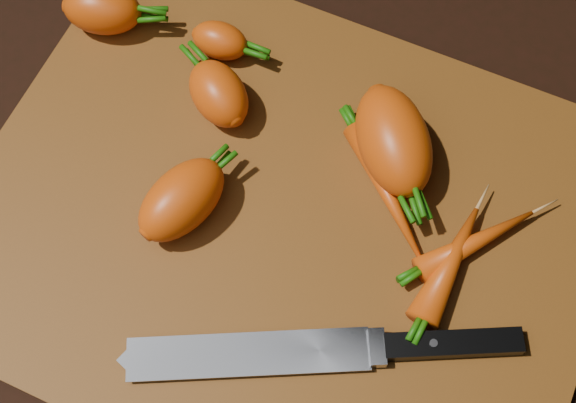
% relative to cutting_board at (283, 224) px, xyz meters
% --- Properties ---
extents(ground, '(2.00, 2.00, 0.01)m').
position_rel_cutting_board_xyz_m(ground, '(0.00, 0.00, -0.01)').
color(ground, black).
extents(cutting_board, '(0.50, 0.40, 0.01)m').
position_rel_cutting_board_xyz_m(cutting_board, '(0.00, 0.00, 0.00)').
color(cutting_board, brown).
rests_on(cutting_board, ground).
extents(carrot_0, '(0.08, 0.06, 0.04)m').
position_rel_cutting_board_xyz_m(carrot_0, '(-0.22, 0.11, 0.03)').
color(carrot_0, '#EA520E').
rests_on(carrot_0, cutting_board).
extents(carrot_1, '(0.08, 0.07, 0.04)m').
position_rel_cutting_board_xyz_m(carrot_1, '(-0.09, 0.07, 0.03)').
color(carrot_1, '#EA520E').
rests_on(carrot_1, cutting_board).
extents(carrot_2, '(0.11, 0.11, 0.06)m').
position_rel_cutting_board_xyz_m(carrot_2, '(0.06, 0.09, 0.03)').
color(carrot_2, '#EA520E').
rests_on(carrot_2, cutting_board).
extents(carrot_3, '(0.07, 0.09, 0.05)m').
position_rel_cutting_board_xyz_m(carrot_3, '(-0.07, -0.02, 0.03)').
color(carrot_3, '#EA520E').
rests_on(carrot_3, cutting_board).
extents(carrot_4, '(0.05, 0.04, 0.03)m').
position_rel_cutting_board_xyz_m(carrot_4, '(-0.12, 0.12, 0.02)').
color(carrot_4, '#EA520E').
rests_on(carrot_4, cutting_board).
extents(carrot_5, '(0.08, 0.10, 0.02)m').
position_rel_cutting_board_xyz_m(carrot_5, '(0.15, 0.04, 0.02)').
color(carrot_5, '#EA520E').
rests_on(carrot_5, cutting_board).
extents(carrot_6, '(0.10, 0.10, 0.02)m').
position_rel_cutting_board_xyz_m(carrot_6, '(0.07, 0.05, 0.02)').
color(carrot_6, '#EA520E').
rests_on(carrot_6, cutting_board).
extents(carrot_7, '(0.03, 0.10, 0.03)m').
position_rel_cutting_board_xyz_m(carrot_7, '(0.13, 0.02, 0.02)').
color(carrot_7, '#EA520E').
rests_on(carrot_7, cutting_board).
extents(knife, '(0.27, 0.15, 0.02)m').
position_rel_cutting_board_xyz_m(knife, '(0.04, -0.10, 0.01)').
color(knife, gray).
rests_on(knife, cutting_board).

